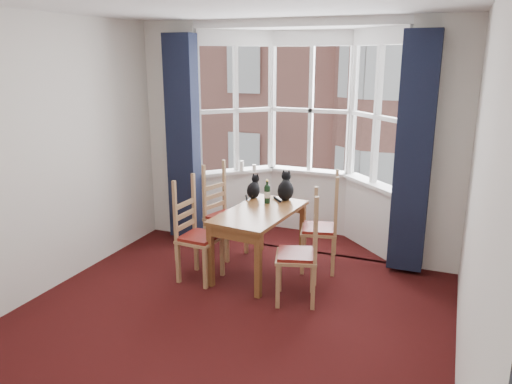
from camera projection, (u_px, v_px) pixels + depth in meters
The scene contains 20 objects.
floor at pixel (212, 336), 4.39m from camera, with size 4.50×4.50×0.00m, color black.
wall_left at pixel (20, 163), 4.74m from camera, with size 4.50×4.50×0.00m, color silver.
wall_right at pixel (477, 210), 3.29m from camera, with size 4.50×4.50×0.00m, color silver.
wall_back_pier_left at pixel (175, 132), 6.62m from camera, with size 0.70×0.12×2.80m, color silver.
wall_back_pier_right at pixel (437, 149), 5.43m from camera, with size 0.70×0.12×2.80m, color silver.
bay_window at pixel (305, 134), 6.48m from camera, with size 2.76×0.94×2.80m.
curtain_left at pixel (183, 139), 6.39m from camera, with size 0.38×0.22×2.60m, color #161C33.
curtain_right at pixel (414, 155), 5.37m from camera, with size 0.38×0.22×2.60m, color #161C33.
dining_table at pixel (260, 219), 5.55m from camera, with size 0.79×1.31×0.72m.
chair_left_near at pixel (193, 237), 5.43m from camera, with size 0.43×0.45×0.92m.
chair_left_far at pixel (220, 217), 6.13m from camera, with size 0.50×0.51×0.92m.
chair_right_near at pixel (306, 257), 4.91m from camera, with size 0.50×0.52×0.92m.
chair_right_far at pixel (327, 230), 5.65m from camera, with size 0.48×0.50×0.92m.
cat_left at pixel (254, 189), 5.98m from camera, with size 0.16×0.22×0.30m.
cat_right at pixel (286, 189), 5.91m from camera, with size 0.24×0.29×0.36m.
wine_bottle at pixel (267, 193), 5.78m from camera, with size 0.07×0.07×0.28m.
candle_tall at pixel (241, 166), 6.76m from camera, with size 0.06×0.06×0.14m, color white.
candle_short at pixel (254, 168), 6.73m from camera, with size 0.06×0.06×0.09m, color white.
street at pixel (423, 179), 34.82m from camera, with size 80.00×80.00×0.00m, color #333335.
tenement_building at pixel (402, 80), 16.49m from camera, with size 18.40×7.80×15.20m.
Camera 1 is at (1.82, -3.46, 2.39)m, focal length 35.00 mm.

